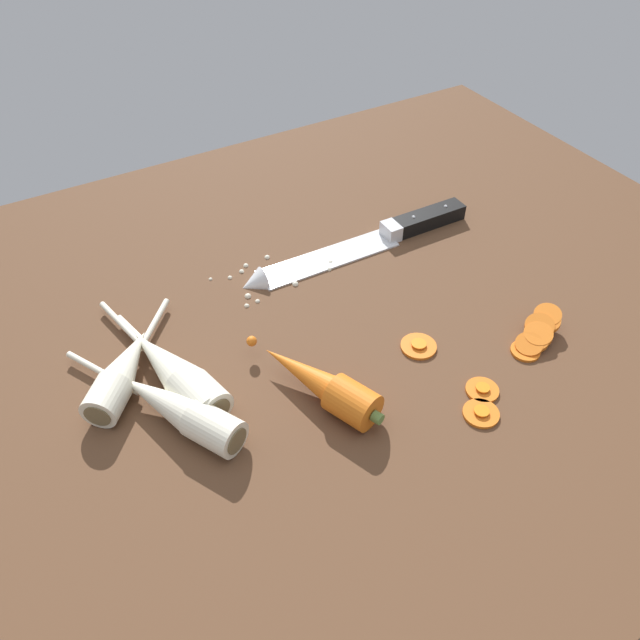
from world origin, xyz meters
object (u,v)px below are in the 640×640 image
at_px(carrot_slice_stray_mid, 482,389).
at_px(carrot_slice_stray_far, 481,412).
at_px(carrot_slice_stack, 537,333).
at_px(carrot_slice_stray_near, 419,345).
at_px(chefs_knife, 355,246).
at_px(parsnip_back, 171,371).
at_px(parsnip_mid_right, 122,372).
at_px(parsnip_mid_left, 176,408).
at_px(whole_carrot, 321,383).
at_px(parsnip_front, 182,375).

distance_m(carrot_slice_stray_mid, carrot_slice_stray_far, 0.03).
distance_m(carrot_slice_stack, carrot_slice_stray_near, 0.14).
xyz_separation_m(chefs_knife, parsnip_back, (-0.30, -0.11, 0.01)).
bearing_deg(parsnip_mid_right, parsnip_back, -28.05).
bearing_deg(carrot_slice_stray_near, carrot_slice_stray_far, -91.07).
bearing_deg(carrot_slice_stray_far, carrot_slice_stray_mid, 47.36).
xyz_separation_m(parsnip_mid_left, parsnip_back, (0.01, 0.05, 0.00)).
xyz_separation_m(whole_carrot, carrot_slice_stray_near, (0.13, 0.01, -0.02)).
xyz_separation_m(whole_carrot, parsnip_front, (-0.12, 0.09, -0.00)).
bearing_deg(parsnip_back, carrot_slice_stray_near, -18.81).
xyz_separation_m(parsnip_front, carrot_slice_stray_mid, (0.28, -0.17, -0.02)).
distance_m(chefs_knife, parsnip_back, 0.32).
height_order(whole_carrot, parsnip_front, whole_carrot).
bearing_deg(carrot_slice_stack, parsnip_back, 159.22).
bearing_deg(parsnip_mid_right, parsnip_mid_left, -67.04).
bearing_deg(parsnip_mid_left, chefs_knife, 26.47).
distance_m(whole_carrot, parsnip_mid_left, 0.15).
relative_size(parsnip_mid_left, carrot_slice_stray_far, 5.74).
relative_size(parsnip_back, carrot_slice_stack, 2.81).
xyz_separation_m(carrot_slice_stack, carrot_slice_stray_far, (-0.13, -0.05, -0.01)).
bearing_deg(carrot_slice_stray_mid, parsnip_mid_left, 157.03).
xyz_separation_m(parsnip_front, parsnip_mid_right, (-0.05, 0.04, 0.00)).
xyz_separation_m(parsnip_back, carrot_slice_stray_mid, (0.28, -0.18, -0.02)).
relative_size(parsnip_mid_left, carrot_slice_stray_near, 5.26).
distance_m(carrot_slice_stray_near, carrot_slice_stray_far, 0.11).
relative_size(parsnip_front, carrot_slice_stray_mid, 5.58).
bearing_deg(carrot_slice_stray_near, carrot_slice_stack, -24.76).
bearing_deg(carrot_slice_stray_far, carrot_slice_stack, 22.68).
xyz_separation_m(parsnip_mid_left, carrot_slice_stack, (0.40, -0.10, -0.01)).
bearing_deg(carrot_slice_stray_far, parsnip_front, 143.25).
height_order(parsnip_back, carrot_slice_stray_far, parsnip_back).
bearing_deg(parsnip_mid_left, parsnip_front, 61.52).
bearing_deg(whole_carrot, parsnip_mid_right, 145.34).
height_order(whole_carrot, carrot_slice_stray_mid, whole_carrot).
height_order(chefs_knife, carrot_slice_stray_near, chefs_knife).
relative_size(parsnip_mid_left, parsnip_mid_right, 1.39).
bearing_deg(parsnip_mid_right, parsnip_front, -34.09).
distance_m(parsnip_front, carrot_slice_stray_mid, 0.32).
distance_m(chefs_knife, parsnip_front, 0.32).
bearing_deg(whole_carrot, carrot_slice_stray_far, -38.37).
bearing_deg(parsnip_front, parsnip_mid_right, 145.91).
distance_m(whole_carrot, parsnip_mid_right, 0.21).
bearing_deg(parsnip_back, carrot_slice_stray_mid, -32.02).
height_order(parsnip_front, parsnip_mid_left, same).
bearing_deg(parsnip_mid_left, carrot_slice_stray_near, -7.86).
relative_size(whole_carrot, carrot_slice_stray_near, 4.14).
bearing_deg(parsnip_back, chefs_knife, 19.19).
bearing_deg(carrot_slice_stray_far, parsnip_mid_left, 151.42).
height_order(parsnip_front, carrot_slice_stray_mid, parsnip_front).
distance_m(parsnip_back, carrot_slice_stray_near, 0.28).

